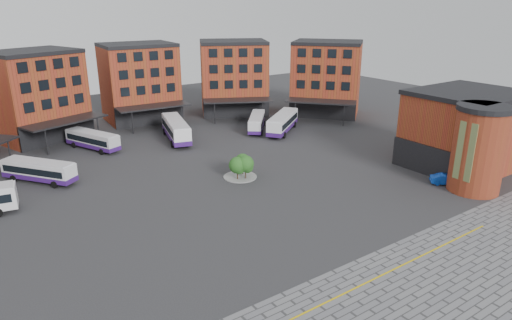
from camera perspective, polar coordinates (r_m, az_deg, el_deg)
ground at (r=50.22m, az=3.61°, el=-6.74°), size 160.00×160.00×0.00m
paving_zone at (r=39.74m, az=27.21°, el=-16.76°), size 50.00×22.00×0.02m
yellow_line at (r=43.03m, az=17.75°, el=-12.45°), size 26.00×0.15×0.02m
main_building at (r=78.45m, az=-16.97°, el=7.59°), size 94.14×42.48×14.60m
east_building at (r=67.57m, az=24.90°, el=3.15°), size 17.40×15.40×10.60m
tree_island at (r=59.24m, az=-1.75°, el=-0.64°), size 4.40×4.40×3.24m
bus_b at (r=64.39m, az=-25.51°, el=-1.20°), size 7.87×9.50×2.84m
bus_c at (r=75.46m, az=-19.75°, el=2.39°), size 6.07×10.18×2.84m
bus_d at (r=76.99m, az=-9.98°, el=3.82°), size 5.91×12.48×3.43m
bus_e at (r=81.91m, az=0.09°, el=4.79°), size 8.02×9.00×2.77m
bus_f at (r=80.75m, az=3.36°, el=4.74°), size 10.86×9.03×3.26m
blue_car at (r=62.46m, az=22.77°, el=-2.26°), size 3.86×3.86×1.33m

